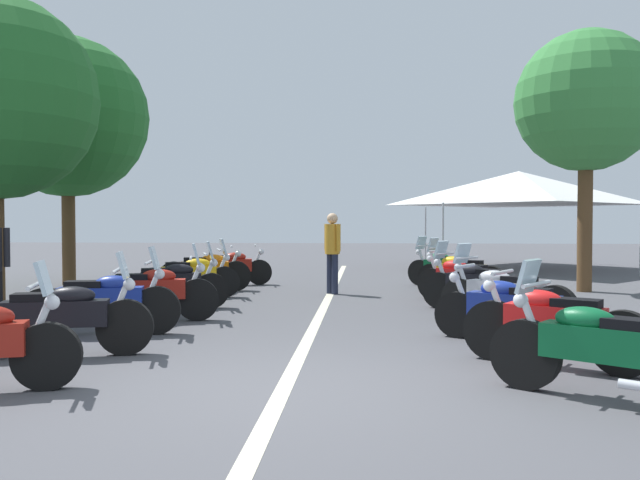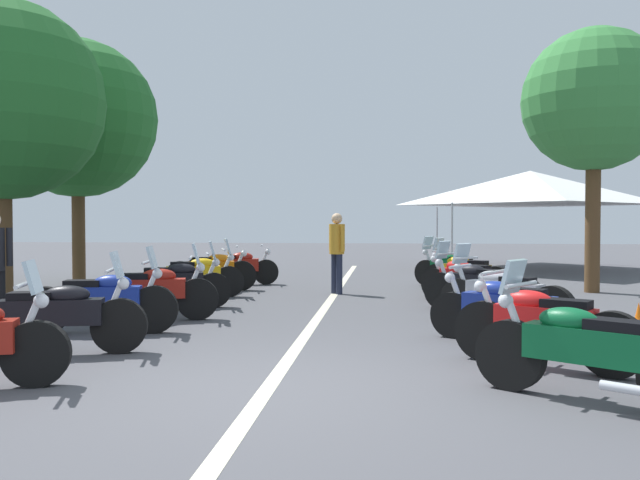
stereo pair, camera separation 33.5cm
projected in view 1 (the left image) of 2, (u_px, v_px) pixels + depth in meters
name	position (u px, v px, depth m)	size (l,w,h in m)	color
ground_plane	(282.00, 392.00, 5.97)	(80.00, 80.00, 0.00)	#4C4C51
lane_centre_stripe	(322.00, 310.00, 11.42)	(22.63, 0.16, 0.01)	beige
motorcycle_left_row_1	(59.00, 316.00, 7.46)	(0.82, 2.15, 1.22)	black
motorcycle_left_row_2	(103.00, 301.00, 8.88)	(0.72, 2.13, 1.22)	black
motorcycle_left_row_3	(149.00, 292.00, 10.08)	(0.82, 2.17, 1.22)	black
motorcycle_left_row_4	(170.00, 283.00, 11.50)	(0.91, 2.07, 1.21)	black
motorcycle_left_row_5	(190.00, 275.00, 13.14)	(0.91, 2.00, 1.21)	black
motorcycle_left_row_6	(206.00, 270.00, 14.50)	(0.74, 2.02, 1.02)	black
motorcycle_left_row_7	(229.00, 267.00, 15.91)	(0.67, 2.14, 0.99)	black
motorcycle_right_row_0	(602.00, 348.00, 5.61)	(1.33, 1.78, 1.22)	black
motorcycle_right_row_1	(553.00, 324.00, 6.94)	(1.19, 1.79, 1.02)	black
motorcycle_right_row_2	(512.00, 308.00, 8.30)	(1.24, 1.90, 0.99)	black
motorcycle_right_row_3	(503.00, 294.00, 9.73)	(1.54, 1.76, 1.22)	black
motorcycle_right_row_4	(478.00, 285.00, 11.18)	(1.36, 1.87, 1.22)	black
motorcycle_right_row_5	(462.00, 279.00, 12.61)	(1.29, 1.68, 0.99)	black
motorcycle_right_row_6	(460.00, 272.00, 13.98)	(1.16, 1.77, 1.20)	black
motorcycle_right_row_7	(445.00, 268.00, 15.41)	(1.29, 1.74, 1.20)	black
bystander_2	(332.00, 246.00, 13.94)	(0.43, 0.37, 1.74)	#1E2338
roadside_tree_1	(67.00, 118.00, 15.97)	(3.93, 3.93, 6.09)	brown
roadside_tree_2	(586.00, 102.00, 14.32)	(3.10, 3.10, 5.77)	brown
event_tent	(519.00, 188.00, 21.28)	(6.16, 6.16, 3.20)	white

